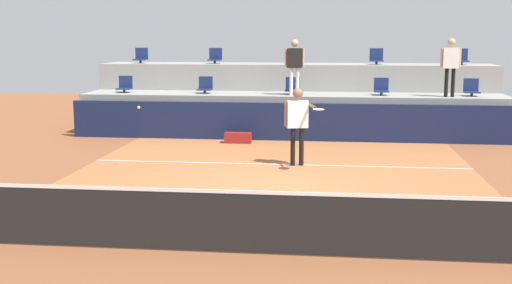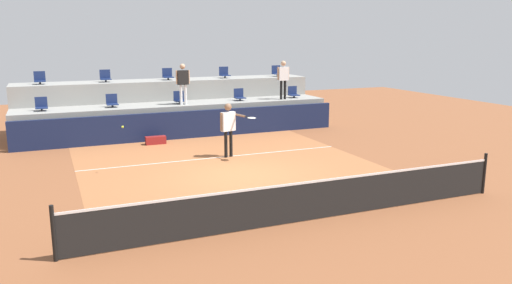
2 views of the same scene
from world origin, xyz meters
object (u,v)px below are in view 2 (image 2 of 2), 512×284
(stadium_chair_upper_right, at_px, (224,73))
(spectator_in_grey, at_px, (283,76))
(stadium_chair_lower_left, at_px, (112,102))
(stadium_chair_upper_far_left, at_px, (40,79))
(stadium_chair_lower_far_right, at_px, (293,93))
(stadium_chair_upper_far_right, at_px, (277,72))
(spectator_leaning_on_rail, at_px, (183,80))
(tennis_player, at_px, (229,124))
(tennis_ball, at_px, (123,127))
(stadium_chair_lower_right, at_px, (239,96))
(stadium_chair_upper_center, at_px, (168,75))
(stadium_chair_lower_far_left, at_px, (41,105))
(stadium_chair_lower_center, at_px, (179,98))
(stadium_chair_upper_left, at_px, (105,77))
(equipment_bag, at_px, (156,140))

(stadium_chair_upper_right, relative_size, spectator_in_grey, 0.30)
(stadium_chair_lower_left, height_order, stadium_chair_upper_far_left, stadium_chair_upper_far_left)
(stadium_chair_lower_far_right, bearing_deg, stadium_chair_upper_far_left, 170.41)
(stadium_chair_lower_left, distance_m, stadium_chair_upper_far_right, 8.31)
(stadium_chair_upper_far_right, height_order, spectator_leaning_on_rail, spectator_leaning_on_rail)
(stadium_chair_upper_right, bearing_deg, tennis_player, -108.18)
(stadium_chair_upper_far_left, height_order, tennis_ball, stadium_chair_upper_far_left)
(stadium_chair_lower_right, relative_size, spectator_in_grey, 0.30)
(stadium_chair_upper_center, distance_m, stadium_chair_upper_right, 2.68)
(stadium_chair_upper_far_right, distance_m, spectator_in_grey, 2.30)
(stadium_chair_lower_far_right, xyz_separation_m, stadium_chair_upper_right, (-2.70, 1.80, 0.85))
(stadium_chair_lower_right, distance_m, stadium_chair_upper_far_right, 3.31)
(stadium_chair_lower_right, bearing_deg, stadium_chair_lower_far_left, 180.00)
(stadium_chair_lower_far_right, distance_m, spectator_leaning_on_rail, 5.34)
(stadium_chair_upper_far_left, bearing_deg, stadium_chair_upper_far_right, 0.00)
(stadium_chair_lower_left, distance_m, spectator_in_grey, 7.42)
(stadium_chair_lower_far_left, xyz_separation_m, tennis_ball, (2.18, -5.69, -0.04))
(tennis_ball, bearing_deg, stadium_chair_upper_center, 67.48)
(stadium_chair_upper_right, distance_m, spectator_in_grey, 2.96)
(stadium_chair_lower_center, xyz_separation_m, spectator_leaning_on_rail, (0.08, -0.38, 0.79))
(tennis_player, bearing_deg, spectator_in_grey, 47.13)
(stadium_chair_upper_center, xyz_separation_m, stadium_chair_upper_right, (2.68, 0.00, 0.00))
(stadium_chair_lower_far_left, bearing_deg, stadium_chair_upper_far_left, 89.61)
(stadium_chair_upper_center, bearing_deg, stadium_chair_upper_left, 180.00)
(stadium_chair_lower_left, distance_m, stadium_chair_upper_far_left, 3.26)
(stadium_chair_lower_far_left, xyz_separation_m, stadium_chair_upper_far_right, (10.66, 1.80, 0.85))
(stadium_chair_lower_left, relative_size, stadium_chair_lower_right, 1.00)
(stadium_chair_lower_far_left, height_order, stadium_chair_upper_center, stadium_chair_upper_center)
(equipment_bag, bearing_deg, stadium_chair_upper_center, 69.21)
(spectator_leaning_on_rail, bearing_deg, stadium_chair_lower_far_left, 175.94)
(stadium_chair_lower_center, xyz_separation_m, stadium_chair_upper_left, (-2.73, 1.80, 0.85))
(stadium_chair_upper_center, relative_size, equipment_bag, 0.68)
(stadium_chair_upper_left, distance_m, spectator_in_grey, 7.68)
(spectator_leaning_on_rail, distance_m, tennis_ball, 6.26)
(stadium_chair_lower_center, height_order, stadium_chair_upper_left, stadium_chair_upper_left)
(stadium_chair_lower_far_left, distance_m, stadium_chair_lower_far_right, 10.67)
(stadium_chair_upper_center, distance_m, stadium_chair_upper_far_right, 5.38)
(stadium_chair_upper_right, relative_size, spectator_leaning_on_rail, 0.31)
(stadium_chair_lower_far_right, height_order, stadium_chair_upper_left, stadium_chair_upper_left)
(stadium_chair_lower_center, bearing_deg, stadium_chair_lower_far_left, 180.00)
(stadium_chair_lower_far_right, relative_size, spectator_in_grey, 0.30)
(stadium_chair_upper_right, distance_m, spectator_leaning_on_rail, 3.37)
(tennis_ball, bearing_deg, spectator_in_grey, 34.29)
(stadium_chair_lower_far_left, bearing_deg, stadium_chair_lower_far_right, 0.00)
(stadium_chair_lower_center, bearing_deg, stadium_chair_upper_center, 91.38)
(stadium_chair_upper_far_left, height_order, stadium_chair_upper_far_right, same)
(stadium_chair_lower_far_left, relative_size, stadium_chair_upper_left, 1.00)
(equipment_bag, bearing_deg, tennis_player, -58.49)
(stadium_chair_upper_right, xyz_separation_m, tennis_player, (-2.20, -6.71, -1.18))
(stadium_chair_lower_right, height_order, spectator_leaning_on_rail, spectator_leaning_on_rail)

